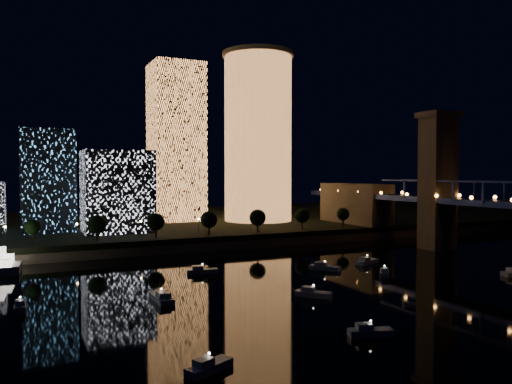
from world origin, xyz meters
The scene contains 9 objects.
ground centered at (0.00, 0.00, 0.00)m, with size 520.00×520.00×0.00m, color black.
far_bank centered at (0.00, 160.00, 2.50)m, with size 420.00×160.00×5.00m, color black.
seawall centered at (0.00, 82.00, 1.50)m, with size 420.00×6.00×3.00m, color #6B5E4C.
tower_cylindrical centered at (29.93, 129.72, 45.15)m, with size 34.00×34.00×80.05m.
tower_rectangular centered at (-5.30, 147.58, 42.57)m, with size 23.62×23.62×75.15m, color #FF9E51.
midrise_blocks centered at (-70.69, 121.28, 21.19)m, with size 96.12×39.68×39.68m.
motorboats centered at (-8.00, 14.35, 0.81)m, with size 128.21×70.35×2.78m.
esplanade_trees centered at (-31.34, 88.00, 10.47)m, with size 165.91×6.45×8.73m.
street_lamps centered at (-34.00, 94.00, 9.02)m, with size 132.70×0.70×5.65m.
Camera 1 is at (-72.55, -86.79, 27.72)m, focal length 35.00 mm.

